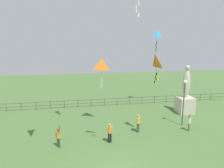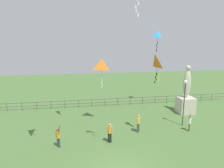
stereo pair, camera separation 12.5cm
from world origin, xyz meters
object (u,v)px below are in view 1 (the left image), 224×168
Objects in this scene: lamppost at (184,93)px; person_1 at (138,122)px; person_3 at (110,132)px; kite_5 at (161,66)px; person_2 at (189,122)px; kite_1 at (102,66)px; statue_monument at (185,99)px; kite_0 at (157,36)px; kite_6 at (155,62)px; person_0 at (58,136)px.

lamppost is 5.43m from person_1.
person_3 is 10.29m from kite_5.
person_1 is 4.86m from person_2.
kite_1 is at bearing 135.26° from person_1.
statue_monument reaches higher than lamppost.
statue_monument is at bearing 58.15° from lamppost.
kite_0 reaches higher than person_1.
person_1 is at bearing -130.40° from kite_5.
kite_0 reaches higher than person_3.
kite_0 reaches higher than kite_6.
person_3 is 14.35m from kite_0.
kite_6 is at bearing -117.89° from kite_5.
kite_5 is (11.02, 6.24, 4.63)m from person_0.
lamppost is 2.64× the size of person_2.
person_1 is 0.71× the size of kite_5.
person_0 is at bearing -174.87° from person_2.
kite_0 is at bearing 39.05° from person_0.
lamppost is 8.52m from kite_1.
kite_0 is 1.06× the size of kite_6.
person_2 is 7.05m from kite_5.
person_3 is at bearing -163.91° from lamppost.
person_3 is at bearing -172.92° from person_2.
kite_6 is (0.90, -1.11, 5.70)m from person_1.
statue_monument is 1.98× the size of kite_1.
kite_0 is at bearing 51.34° from person_3.
person_1 is 1.02× the size of person_3.
statue_monument is 2.30× the size of kite_6.
person_0 is at bearing -168.88° from lamppost.
kite_0 is (-0.29, 8.36, 8.05)m from person_2.
lamppost is at bearing 25.01° from kite_6.
kite_5 is at bearing -100.72° from kite_0.
person_3 is 6.89m from kite_6.
kite_1 is 7.13m from kite_5.
person_1 is at bearing 128.99° from kite_6.
kite_5 is at bearing 49.60° from person_1.
kite_1 reaches higher than person_3.
kite_0 is at bearing 92.00° from person_2.
kite_1 is at bearing 90.93° from person_3.
person_2 is 11.61m from kite_0.
person_2 is 0.73× the size of kite_5.
kite_0 is at bearing 92.30° from lamppost.
kite_0 is 9.89m from kite_6.
person_2 is (-2.10, -4.66, -0.82)m from statue_monument.
lamppost is at bearing -87.70° from kite_0.
person_3 is 6.67m from kite_1.
kite_6 reaches higher than kite_5.
kite_1 reaches higher than statue_monument.
person_0 reaches higher than person_3.
statue_monument reaches higher than person_3.
statue_monument is 2.96× the size of person_0.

